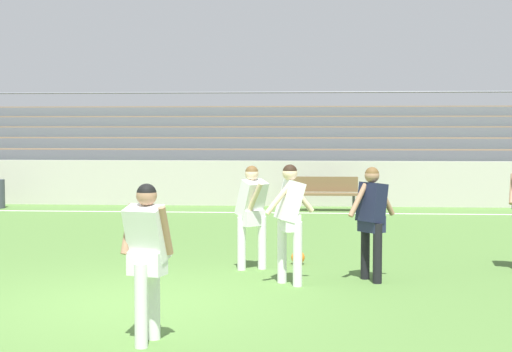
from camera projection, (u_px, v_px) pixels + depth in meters
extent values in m
plane|color=#517A38|center=(132.00, 303.00, 9.80)|extent=(160.00, 160.00, 0.00)
cube|color=white|center=(225.00, 212.00, 20.26)|extent=(44.00, 0.12, 0.01)
cube|color=#BCB7AD|center=(232.00, 183.00, 22.03)|extent=(48.00, 0.16, 1.27)
cube|color=#897051|center=(288.00, 189.00, 23.13)|extent=(25.73, 0.36, 0.08)
cube|color=slate|center=(287.00, 196.00, 22.95)|extent=(25.73, 0.04, 0.37)
cube|color=#897051|center=(288.00, 176.00, 23.89)|extent=(25.73, 0.36, 0.08)
cube|color=slate|center=(288.00, 182.00, 23.70)|extent=(25.73, 0.04, 0.37)
cube|color=#897051|center=(289.00, 162.00, 24.64)|extent=(25.73, 0.36, 0.08)
cube|color=slate|center=(289.00, 169.00, 24.45)|extent=(25.73, 0.04, 0.37)
cube|color=#897051|center=(290.00, 150.00, 25.39)|extent=(25.73, 0.36, 0.08)
cube|color=slate|center=(290.00, 156.00, 25.20)|extent=(25.73, 0.04, 0.37)
cube|color=#897051|center=(291.00, 138.00, 26.14)|extent=(25.73, 0.36, 0.08)
cube|color=slate|center=(290.00, 144.00, 25.95)|extent=(25.73, 0.04, 0.37)
cube|color=#897051|center=(291.00, 127.00, 26.89)|extent=(25.73, 0.36, 0.08)
cube|color=slate|center=(291.00, 133.00, 26.70)|extent=(25.73, 0.04, 0.37)
cube|color=#897051|center=(292.00, 117.00, 27.64)|extent=(25.73, 0.36, 0.08)
cube|color=slate|center=(292.00, 122.00, 27.45)|extent=(25.73, 0.04, 0.37)
cube|color=#897051|center=(292.00, 107.00, 28.39)|extent=(25.73, 0.36, 0.08)
cube|color=slate|center=(292.00, 112.00, 28.20)|extent=(25.73, 0.04, 0.37)
cylinder|color=slate|center=(293.00, 92.00, 28.61)|extent=(25.73, 0.06, 0.06)
cube|color=brown|center=(324.00, 194.00, 20.55)|extent=(1.80, 0.40, 0.06)
cube|color=brown|center=(324.00, 184.00, 20.71)|extent=(1.80, 0.05, 0.40)
cylinder|color=#47474C|center=(294.00, 202.00, 20.61)|extent=(0.07, 0.07, 0.45)
cylinder|color=#47474C|center=(354.00, 203.00, 20.50)|extent=(0.07, 0.07, 0.45)
cylinder|color=white|center=(262.00, 243.00, 12.12)|extent=(0.13, 0.13, 0.82)
cylinder|color=white|center=(241.00, 244.00, 12.03)|extent=(0.13, 0.13, 0.82)
cube|color=white|center=(252.00, 218.00, 12.05)|extent=(0.41, 0.41, 0.24)
cube|color=white|center=(252.00, 199.00, 12.03)|extent=(0.55, 0.55, 0.60)
cylinder|color=beige|center=(255.00, 197.00, 11.83)|extent=(0.29, 0.31, 0.48)
cylinder|color=beige|center=(249.00, 195.00, 12.23)|extent=(0.29, 0.31, 0.48)
sphere|color=beige|center=(252.00, 174.00, 12.01)|extent=(0.21, 0.21, 0.21)
sphere|color=brown|center=(252.00, 172.00, 12.01)|extent=(0.20, 0.20, 0.20)
cylinder|color=black|center=(377.00, 253.00, 11.00)|extent=(0.13, 0.13, 0.85)
cylinder|color=black|center=(365.00, 250.00, 11.32)|extent=(0.13, 0.13, 0.85)
cube|color=#232847|center=(372.00, 223.00, 11.13)|extent=(0.40, 0.42, 0.24)
cube|color=#191E38|center=(372.00, 203.00, 11.11)|extent=(0.47, 0.48, 0.58)
cylinder|color=#A87A5B|center=(358.00, 200.00, 11.05)|extent=(0.32, 0.28, 0.48)
cylinder|color=#A87A5B|center=(385.00, 199.00, 11.17)|extent=(0.32, 0.28, 0.48)
sphere|color=#A87A5B|center=(372.00, 175.00, 11.09)|extent=(0.21, 0.21, 0.21)
sphere|color=brown|center=(372.00, 174.00, 11.09)|extent=(0.20, 0.20, 0.20)
cylinder|color=white|center=(298.00, 254.00, 10.79)|extent=(0.13, 0.13, 0.90)
cylinder|color=white|center=(282.00, 251.00, 11.03)|extent=(0.13, 0.13, 0.90)
cube|color=white|center=(290.00, 222.00, 10.88)|extent=(0.32, 0.41, 0.24)
cube|color=white|center=(290.00, 201.00, 10.87)|extent=(0.47, 0.48, 0.60)
cylinder|color=beige|center=(278.00, 199.00, 10.74)|extent=(0.39, 0.19, 0.45)
cylinder|color=beige|center=(301.00, 197.00, 10.99)|extent=(0.39, 0.19, 0.45)
sphere|color=beige|center=(290.00, 173.00, 10.84)|extent=(0.21, 0.21, 0.21)
sphere|color=black|center=(290.00, 172.00, 10.84)|extent=(0.20, 0.20, 0.20)
cylinder|color=white|center=(154.00, 299.00, 8.08)|extent=(0.13, 0.13, 0.84)
cylinder|color=white|center=(141.00, 306.00, 7.77)|extent=(0.13, 0.13, 0.84)
cube|color=white|center=(147.00, 263.00, 7.90)|extent=(0.41, 0.31, 0.24)
cube|color=white|center=(147.00, 234.00, 7.88)|extent=(0.47, 0.45, 0.60)
cylinder|color=#A87A5B|center=(166.00, 231.00, 7.82)|extent=(0.14, 0.26, 0.51)
cylinder|color=#A87A5B|center=(128.00, 229.00, 7.94)|extent=(0.14, 0.26, 0.51)
sphere|color=#A87A5B|center=(147.00, 196.00, 7.86)|extent=(0.21, 0.21, 0.21)
sphere|color=black|center=(147.00, 193.00, 7.86)|extent=(0.20, 0.20, 0.20)
cylinder|color=#A87A5B|center=(512.00, 189.00, 11.96)|extent=(0.18, 0.36, 0.47)
sphere|color=orange|center=(298.00, 258.00, 12.55)|extent=(0.22, 0.22, 0.22)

